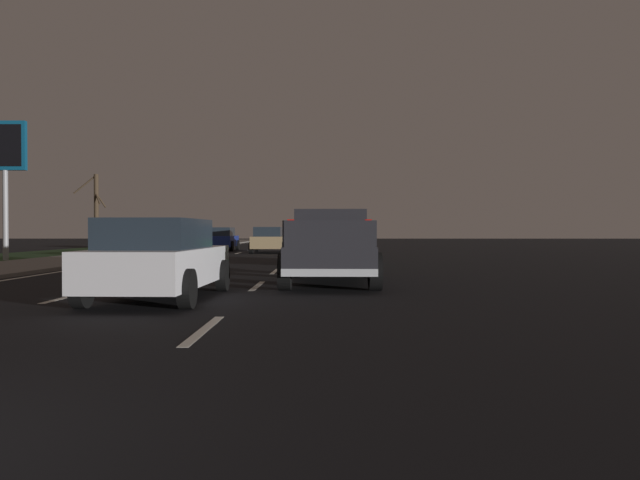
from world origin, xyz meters
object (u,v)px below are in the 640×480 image
(pickup_truck, at_px, (330,247))
(sedan_blue, at_px, (221,239))
(gas_price_sign, at_px, (5,157))
(sedan_green, at_px, (333,244))
(sedan_white, at_px, (160,258))
(bare_tree_far, at_px, (96,211))
(sedan_tan, at_px, (269,240))

(pickup_truck, bearing_deg, sedan_blue, 16.10)
(gas_price_sign, bearing_deg, sedan_green, -101.96)
(sedan_blue, distance_m, gas_price_sign, 15.49)
(gas_price_sign, bearing_deg, sedan_white, -143.79)
(sedan_white, relative_size, bare_tree_far, 0.91)
(bare_tree_far, bearing_deg, sedan_white, -156.70)
(sedan_white, height_order, sedan_green, same)
(pickup_truck, distance_m, sedan_blue, 25.40)
(pickup_truck, distance_m, bare_tree_far, 26.42)
(gas_price_sign, height_order, bare_tree_far, gas_price_sign)
(pickup_truck, bearing_deg, sedan_tan, 9.61)
(sedan_tan, distance_m, bare_tree_far, 11.21)
(gas_price_sign, relative_size, bare_tree_far, 1.28)
(sedan_white, height_order, sedan_tan, same)
(sedan_white, relative_size, sedan_green, 1.01)
(sedan_blue, bearing_deg, sedan_tan, -136.74)
(sedan_white, bearing_deg, sedan_blue, 7.50)
(pickup_truck, height_order, gas_price_sign, gas_price_sign)
(gas_price_sign, bearing_deg, pickup_truck, -128.15)
(sedan_tan, height_order, bare_tree_far, bare_tree_far)
(sedan_green, height_order, sedan_blue, same)
(sedan_tan, bearing_deg, pickup_truck, -170.39)
(bare_tree_far, bearing_deg, pickup_truck, -146.71)
(pickup_truck, distance_m, sedan_tan, 20.92)
(sedan_green, distance_m, gas_price_sign, 15.45)
(pickup_truck, xyz_separation_m, gas_price_sign, (11.35, 14.45, 3.73))
(gas_price_sign, bearing_deg, sedan_tan, -49.73)
(sedan_white, bearing_deg, sedan_tan, 0.40)
(sedan_white, xyz_separation_m, sedan_blue, (28.24, 3.72, 0.00))
(pickup_truck, bearing_deg, gas_price_sign, 51.85)
(sedan_white, height_order, bare_tree_far, bare_tree_far)
(sedan_green, relative_size, sedan_blue, 0.99)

